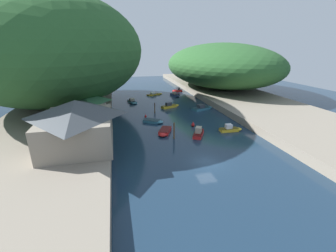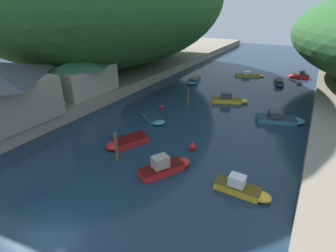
# 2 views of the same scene
# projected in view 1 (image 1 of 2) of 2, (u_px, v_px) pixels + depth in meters

# --- Properties ---
(water_surface) EXTENTS (130.00, 130.00, 0.00)m
(water_surface) POSITION_uv_depth(u_px,v_px,m) (163.00, 108.00, 58.85)
(water_surface) COLOR #192D42
(water_surface) RESTS_ON ground
(left_bank) EXTENTS (22.00, 120.00, 1.53)m
(left_bank) POSITION_uv_depth(u_px,v_px,m) (64.00, 111.00, 53.38)
(left_bank) COLOR gray
(left_bank) RESTS_ON ground
(right_bank) EXTENTS (22.00, 120.00, 1.53)m
(right_bank) POSITION_uv_depth(u_px,v_px,m) (245.00, 100.00, 63.81)
(right_bank) COLOR gray
(right_bank) RESTS_ON ground
(hillside_left) EXTENTS (41.37, 57.92, 25.81)m
(hillside_left) POSITION_uv_depth(u_px,v_px,m) (56.00, 50.00, 54.76)
(hillside_left) COLOR #285628
(hillside_left) RESTS_ON left_bank
(hillside_right) EXTENTS (36.28, 50.79, 14.92)m
(hillside_right) POSITION_uv_depth(u_px,v_px,m) (222.00, 65.00, 78.38)
(hillside_right) COLOR #285628
(hillside_right) RESTS_ON right_bank
(waterfront_building) EXTENTS (10.11, 12.76, 6.78)m
(waterfront_building) POSITION_uv_depth(u_px,v_px,m) (78.00, 123.00, 32.16)
(waterfront_building) COLOR gray
(waterfront_building) RESTS_ON left_bank
(boathouse_shed) EXTENTS (6.49, 9.69, 5.05)m
(boathouse_shed) POSITION_uv_depth(u_px,v_px,m) (89.00, 106.00, 44.31)
(boathouse_shed) COLOR gray
(boathouse_shed) RESTS_ON left_bank
(boat_red_skiff) EXTENTS (3.98, 2.95, 1.52)m
(boat_red_skiff) POSITION_uv_depth(u_px,v_px,m) (177.00, 90.00, 79.48)
(boat_red_skiff) COLOR red
(boat_red_skiff) RESTS_ON water_surface
(boat_small_dinghy) EXTENTS (2.41, 4.75, 1.31)m
(boat_small_dinghy) POSITION_uv_depth(u_px,v_px,m) (175.00, 95.00, 72.62)
(boat_small_dinghy) COLOR navy
(boat_small_dinghy) RESTS_ON water_surface
(boat_far_right_bank) EXTENTS (5.42, 3.28, 1.48)m
(boat_far_right_bank) POSITION_uv_depth(u_px,v_px,m) (171.00, 106.00, 59.19)
(boat_far_right_bank) COLOR gold
(boat_far_right_bank) RESTS_ON water_surface
(boat_cabin_cruiser) EXTENTS (5.81, 3.58, 0.99)m
(boat_cabin_cruiser) POSITION_uv_depth(u_px,v_px,m) (155.00, 94.00, 74.41)
(boat_cabin_cruiser) COLOR gold
(boat_cabin_cruiser) RESTS_ON water_surface
(boat_moored_right) EXTENTS (2.70, 5.10, 1.18)m
(boat_moored_right) POSITION_uv_depth(u_px,v_px,m) (132.00, 102.00, 64.15)
(boat_moored_right) COLOR teal
(boat_moored_right) RESTS_ON water_surface
(boat_white_cruiser) EXTENTS (4.57, 3.93, 0.55)m
(boat_white_cruiser) POSITION_uv_depth(u_px,v_px,m) (154.00, 121.00, 47.73)
(boat_white_cruiser) COLOR teal
(boat_white_cruiser) RESTS_ON water_surface
(boat_open_rowboat) EXTENTS (6.09, 3.78, 1.35)m
(boat_open_rowboat) POSITION_uv_depth(u_px,v_px,m) (203.00, 108.00, 57.40)
(boat_open_rowboat) COLOR teal
(boat_open_rowboat) RESTS_ON water_surface
(boat_mid_channel) EXTENTS (3.48, 4.85, 0.69)m
(boat_mid_channel) POSITION_uv_depth(u_px,v_px,m) (164.00, 132.00, 41.65)
(boat_mid_channel) COLOR red
(boat_mid_channel) RESTS_ON water_surface
(boat_far_upstream) EXTENTS (3.66, 5.00, 1.69)m
(boat_far_upstream) POSITION_uv_depth(u_px,v_px,m) (199.00, 132.00, 41.02)
(boat_far_upstream) COLOR red
(boat_far_upstream) RESTS_ON water_surface
(boat_yellow_tender) EXTENTS (4.43, 1.53, 1.42)m
(boat_yellow_tender) POSITION_uv_depth(u_px,v_px,m) (231.00, 129.00, 42.83)
(boat_yellow_tender) COLOR gold
(boat_yellow_tender) RESTS_ON water_surface
(mooring_post_nearest) EXTENTS (0.30, 0.30, 3.02)m
(mooring_post_nearest) POSITION_uv_depth(u_px,v_px,m) (174.00, 131.00, 38.96)
(mooring_post_nearest) COLOR brown
(mooring_post_nearest) RESTS_ON water_surface
(mooring_post_fourth) EXTENTS (0.25, 0.25, 2.58)m
(mooring_post_fourth) POSITION_uv_depth(u_px,v_px,m) (155.00, 108.00, 54.00)
(mooring_post_fourth) COLOR brown
(mooring_post_fourth) RESTS_ON water_surface
(channel_buoy_near) EXTENTS (0.68, 0.68, 1.02)m
(channel_buoy_near) POSITION_uv_depth(u_px,v_px,m) (193.00, 125.00, 45.29)
(channel_buoy_near) COLOR red
(channel_buoy_near) RESTS_ON water_surface
(channel_buoy_far) EXTENTS (0.50, 0.50, 0.76)m
(channel_buoy_far) POSITION_uv_depth(u_px,v_px,m) (146.00, 116.00, 51.05)
(channel_buoy_far) COLOR red
(channel_buoy_far) RESTS_ON water_surface
(person_on_quay) EXTENTS (0.32, 0.43, 1.69)m
(person_on_quay) POSITION_uv_depth(u_px,v_px,m) (98.00, 140.00, 32.61)
(person_on_quay) COLOR #282D3D
(person_on_quay) RESTS_ON left_bank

